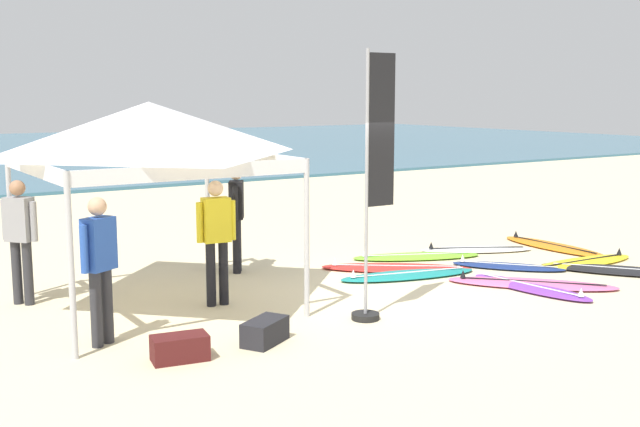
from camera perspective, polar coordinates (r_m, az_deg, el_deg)
ground_plane at (r=11.24m, az=4.09°, el=-5.87°), size 80.00×80.00×0.00m
canopy_tent at (r=10.34m, az=-12.51°, el=6.07°), size 3.09×3.09×2.75m
surfboard_navy at (r=13.13m, az=13.71°, el=-3.80°), size 1.55×1.73×0.19m
surfboard_lime at (r=13.64m, az=7.12°, el=-3.15°), size 2.34×1.48×0.19m
surfboard_yellow at (r=13.81m, az=18.95°, el=-3.42°), size 2.24×0.68×0.19m
surfboard_orange at (r=15.08m, az=16.85°, el=-2.32°), size 0.68×2.33×0.19m
surfboard_teal at (r=12.25m, az=6.52°, el=-4.51°), size 2.37×1.12×0.19m
surfboard_purple at (r=11.80m, az=15.35°, el=-5.28°), size 0.74×2.08×0.19m
surfboard_black at (r=13.38m, az=21.55°, el=-3.94°), size 2.06×2.46×0.19m
surfboard_pink at (r=12.03m, az=15.37°, el=-5.02°), size 2.20×2.28×0.19m
surfboard_white at (r=14.41m, az=11.46°, el=-2.62°), size 2.08×1.47×0.19m
surfboard_red at (r=12.71m, az=5.61°, el=-4.01°), size 2.36×1.99×0.19m
person_yellow at (r=10.45m, az=-7.67°, el=-1.50°), size 0.55×0.26×1.71m
person_blue at (r=9.06m, az=-15.99°, el=-3.36°), size 0.49×0.37×1.71m
person_grey at (r=11.17m, az=-21.31°, el=-1.37°), size 0.40×0.44×1.71m
person_black at (r=12.39m, az=-6.20°, el=0.13°), size 0.37×0.48×1.71m
banner_flag at (r=9.69m, az=4.00°, el=1.25°), size 0.60×0.36×3.40m
gear_bag_near_tent at (r=9.00m, az=-4.10°, el=-8.70°), size 0.68×0.58×0.28m
gear_bag_by_pole at (r=8.56m, az=-10.33°, el=-9.76°), size 0.65×0.42×0.28m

